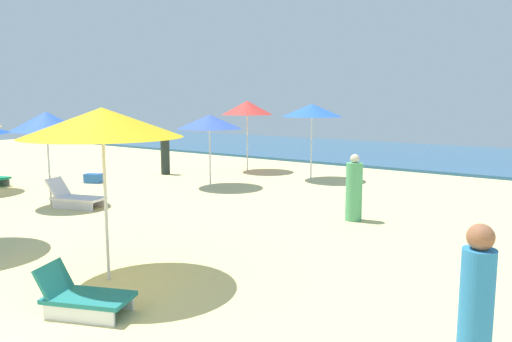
{
  "coord_description": "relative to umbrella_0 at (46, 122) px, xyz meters",
  "views": [
    {
      "loc": [
        5.38,
        -0.92,
        2.82
      ],
      "look_at": [
        -2.99,
        10.35,
        0.82
      ],
      "focal_mm": 35.12,
      "sensor_mm": 36.0,
      "label": 1
    }
  ],
  "objects": [
    {
      "name": "beachgoer_1",
      "position": [
        -1.72,
        5.79,
        -1.53
      ],
      "size": [
        0.39,
        0.39,
        1.55
      ],
      "rotation": [
        0.0,
        0.0,
        6.11
      ],
      "color": "#242F2A",
      "rests_on": "ground_plane"
    },
    {
      "name": "ocean",
      "position": [
        6.93,
        17.78,
        -2.19
      ],
      "size": [
        60.0,
        11.66,
        0.12
      ],
      "primitive_type": "cube",
      "color": "#295B86",
      "rests_on": "ground_plane"
    },
    {
      "name": "umbrella_2",
      "position": [
        3.36,
        8.03,
        0.2
      ],
      "size": [
        2.14,
        2.14,
        2.67
      ],
      "color": "silver",
      "rests_on": "ground_plane"
    },
    {
      "name": "umbrella_6",
      "position": [
        0.24,
        8.37,
        0.25
      ],
      "size": [
        2.03,
        2.03,
        2.78
      ],
      "color": "silver",
      "rests_on": "ground_plane"
    },
    {
      "name": "beachgoer_0",
      "position": [
        11.32,
        -2.56,
        -1.43
      ],
      "size": [
        0.33,
        0.33,
        1.71
      ],
      "rotation": [
        0.0,
        0.0,
        6.2
      ],
      "color": "#2E82C1",
      "rests_on": "ground_plane"
    },
    {
      "name": "umbrella_0",
      "position": [
        0.0,
        0.0,
        0.0
      ],
      "size": [
        1.89,
        1.89,
        2.51
      ],
      "color": "silver",
      "rests_on": "ground_plane"
    },
    {
      "name": "beachgoer_3",
      "position": [
        7.28,
        3.31,
        -1.53
      ],
      "size": [
        0.53,
        0.53,
        1.57
      ],
      "rotation": [
        0.0,
        0.0,
        2.13
      ],
      "color": "#51A56B",
      "rests_on": "ground_plane"
    },
    {
      "name": "cooler_box_0",
      "position": [
        -2.24,
        2.93,
        -2.09
      ],
      "size": [
        0.65,
        0.55,
        0.32
      ],
      "primitive_type": "cube",
      "rotation": [
        0.0,
        0.0,
        0.44
      ],
      "color": "#2762B4",
      "rests_on": "ground_plane"
    },
    {
      "name": "umbrella_3",
      "position": [
        5.92,
        -2.61,
        0.23
      ],
      "size": [
        2.44,
        2.44,
        2.71
      ],
      "color": "silver",
      "rests_on": "ground_plane"
    },
    {
      "name": "lounge_chair_0_0",
      "position": [
        0.77,
        0.22,
        -1.98
      ],
      "size": [
        1.61,
        1.08,
        0.77
      ],
      "rotation": [
        0.0,
        0.0,
        1.91
      ],
      "color": "silver",
      "rests_on": "ground_plane"
    },
    {
      "name": "umbrella_7",
      "position": [
        1.47,
        4.77,
        -0.13
      ],
      "size": [
        2.09,
        2.09,
        2.35
      ],
      "color": "silver",
      "rests_on": "ground_plane"
    },
    {
      "name": "lounge_chair_3_0",
      "position": [
        6.7,
        -3.62,
        -2.01
      ],
      "size": [
        1.33,
        1.01,
        0.66
      ],
      "rotation": [
        0.0,
        0.0,
        1.98
      ],
      "color": "silver",
      "rests_on": "ground_plane"
    }
  ]
}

